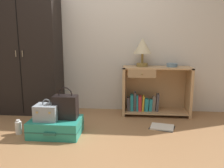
{
  "coord_description": "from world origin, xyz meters",
  "views": [
    {
      "loc": [
        0.58,
        -2.27,
        1.16
      ],
      "look_at": [
        0.3,
        0.84,
        0.55
      ],
      "focal_mm": 37.03,
      "sensor_mm": 36.0,
      "label": 1
    }
  ],
  "objects_px": {
    "suitcase_large": "(56,127)",
    "open_book_on_floor": "(162,127)",
    "bookshelf": "(153,92)",
    "wardrobe": "(26,53)",
    "train_case": "(47,112)",
    "bottle": "(18,127)",
    "handbag": "(66,107)",
    "table_lamp": "(143,47)",
    "bowl": "(172,65)"
  },
  "relations": [
    {
      "from": "table_lamp",
      "to": "handbag",
      "type": "xyz_separation_m",
      "value": [
        -0.95,
        -0.91,
        -0.68
      ]
    },
    {
      "from": "bookshelf",
      "to": "handbag",
      "type": "relative_size",
      "value": 2.62
    },
    {
      "from": "train_case",
      "to": "open_book_on_floor",
      "type": "distance_m",
      "value": 1.5
    },
    {
      "from": "table_lamp",
      "to": "suitcase_large",
      "type": "height_order",
      "value": "table_lamp"
    },
    {
      "from": "bottle",
      "to": "handbag",
      "type": "bearing_deg",
      "value": 4.91
    },
    {
      "from": "bottle",
      "to": "open_book_on_floor",
      "type": "bearing_deg",
      "value": 11.4
    },
    {
      "from": "suitcase_large",
      "to": "bottle",
      "type": "relative_size",
      "value": 3.37
    },
    {
      "from": "table_lamp",
      "to": "handbag",
      "type": "height_order",
      "value": "table_lamp"
    },
    {
      "from": "bowl",
      "to": "open_book_on_floor",
      "type": "bearing_deg",
      "value": -107.88
    },
    {
      "from": "suitcase_large",
      "to": "open_book_on_floor",
      "type": "distance_m",
      "value": 1.38
    },
    {
      "from": "train_case",
      "to": "bottle",
      "type": "bearing_deg",
      "value": 176.94
    },
    {
      "from": "bookshelf",
      "to": "bowl",
      "type": "distance_m",
      "value": 0.49
    },
    {
      "from": "open_book_on_floor",
      "to": "wardrobe",
      "type": "bearing_deg",
      "value": 165.65
    },
    {
      "from": "wardrobe",
      "to": "train_case",
      "type": "distance_m",
      "value": 1.28
    },
    {
      "from": "handbag",
      "to": "open_book_on_floor",
      "type": "height_order",
      "value": "handbag"
    },
    {
      "from": "suitcase_large",
      "to": "wardrobe",
      "type": "bearing_deg",
      "value": 129.68
    },
    {
      "from": "table_lamp",
      "to": "train_case",
      "type": "height_order",
      "value": "table_lamp"
    },
    {
      "from": "handbag",
      "to": "open_book_on_floor",
      "type": "xyz_separation_m",
      "value": [
        1.21,
        0.31,
        -0.34
      ]
    },
    {
      "from": "suitcase_large",
      "to": "table_lamp",
      "type": "bearing_deg",
      "value": 41.3
    },
    {
      "from": "bookshelf",
      "to": "bottle",
      "type": "xyz_separation_m",
      "value": [
        -1.72,
        -0.94,
        -0.27
      ]
    },
    {
      "from": "bookshelf",
      "to": "open_book_on_floor",
      "type": "bearing_deg",
      "value": -81.83
    },
    {
      "from": "bookshelf",
      "to": "table_lamp",
      "type": "xyz_separation_m",
      "value": [
        -0.18,
        0.02,
        0.68
      ]
    },
    {
      "from": "table_lamp",
      "to": "bottle",
      "type": "xyz_separation_m",
      "value": [
        -1.54,
        -0.96,
        -0.95
      ]
    },
    {
      "from": "handbag",
      "to": "wardrobe",
      "type": "bearing_deg",
      "value": 135.21
    },
    {
      "from": "wardrobe",
      "to": "handbag",
      "type": "distance_m",
      "value": 1.33
    },
    {
      "from": "bowl",
      "to": "train_case",
      "type": "relative_size",
      "value": 0.59
    },
    {
      "from": "table_lamp",
      "to": "bowl",
      "type": "distance_m",
      "value": 0.52
    },
    {
      "from": "train_case",
      "to": "handbag",
      "type": "relative_size",
      "value": 0.69
    },
    {
      "from": "bottle",
      "to": "open_book_on_floor",
      "type": "xyz_separation_m",
      "value": [
        1.8,
        0.36,
        -0.08
      ]
    },
    {
      "from": "train_case",
      "to": "handbag",
      "type": "height_order",
      "value": "handbag"
    },
    {
      "from": "suitcase_large",
      "to": "train_case",
      "type": "relative_size",
      "value": 2.26
    },
    {
      "from": "table_lamp",
      "to": "open_book_on_floor",
      "type": "distance_m",
      "value": 1.21
    },
    {
      "from": "bowl",
      "to": "suitcase_large",
      "type": "distance_m",
      "value": 1.9
    },
    {
      "from": "bowl",
      "to": "handbag",
      "type": "height_order",
      "value": "bowl"
    },
    {
      "from": "train_case",
      "to": "open_book_on_floor",
      "type": "height_order",
      "value": "train_case"
    },
    {
      "from": "bookshelf",
      "to": "train_case",
      "type": "distance_m",
      "value": 1.64
    },
    {
      "from": "train_case",
      "to": "bottle",
      "type": "xyz_separation_m",
      "value": [
        -0.38,
        0.02,
        -0.22
      ]
    },
    {
      "from": "suitcase_large",
      "to": "open_book_on_floor",
      "type": "xyz_separation_m",
      "value": [
        1.33,
        0.35,
        -0.09
      ]
    },
    {
      "from": "suitcase_large",
      "to": "bottle",
      "type": "height_order",
      "value": "suitcase_large"
    },
    {
      "from": "bookshelf",
      "to": "suitcase_large",
      "type": "height_order",
      "value": "bookshelf"
    },
    {
      "from": "bowl",
      "to": "handbag",
      "type": "xyz_separation_m",
      "value": [
        -1.39,
        -0.89,
        -0.42
      ]
    },
    {
      "from": "bottle",
      "to": "open_book_on_floor",
      "type": "height_order",
      "value": "bottle"
    },
    {
      "from": "bookshelf",
      "to": "suitcase_large",
      "type": "bearing_deg",
      "value": -143.61
    },
    {
      "from": "suitcase_large",
      "to": "open_book_on_floor",
      "type": "height_order",
      "value": "suitcase_large"
    },
    {
      "from": "wardrobe",
      "to": "bottle",
      "type": "height_order",
      "value": "wardrobe"
    },
    {
      "from": "bowl",
      "to": "suitcase_large",
      "type": "height_order",
      "value": "bowl"
    },
    {
      "from": "handbag",
      "to": "open_book_on_floor",
      "type": "relative_size",
      "value": 1.05
    },
    {
      "from": "wardrobe",
      "to": "suitcase_large",
      "type": "height_order",
      "value": "wardrobe"
    },
    {
      "from": "table_lamp",
      "to": "bottle",
      "type": "distance_m",
      "value": 2.05
    },
    {
      "from": "bowl",
      "to": "bookshelf",
      "type": "bearing_deg",
      "value": -178.6
    }
  ]
}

